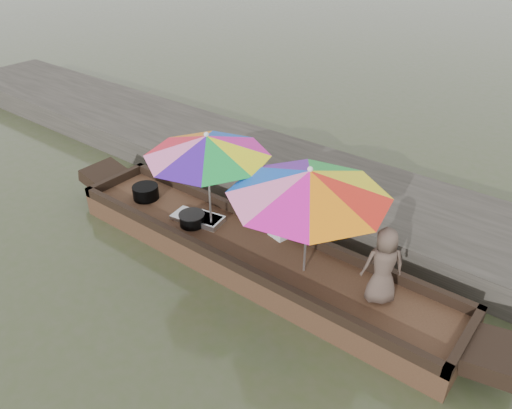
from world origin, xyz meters
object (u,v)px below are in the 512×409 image
Objects in this scene: charcoal_grill at (192,220)px; boat_hull at (252,256)px; tray_scallop at (190,216)px; cooking_pot at (146,192)px; umbrella_bow at (209,183)px; umbrella_stern at (307,222)px; supply_bag at (279,229)px; tray_crayfish at (206,220)px; vendor at (383,266)px.

boat_hull is at bearing 6.63° from charcoal_grill.
cooking_pot is at bearing -179.77° from tray_scallop.
umbrella_bow is 0.87× the size of umbrella_stern.
supply_bag is (0.16, 0.45, 0.30)m from boat_hull.
umbrella_bow is at bearing -154.43° from supply_bag.
umbrella_stern reaches higher than boat_hull.
boat_hull is 1.30m from umbrella_stern.
tray_crayfish is 0.29m from tray_scallop.
cooking_pot reaches higher than tray_crayfish.
vendor is 0.50× the size of umbrella_stern.
charcoal_grill is at bearing -173.37° from boat_hull.
umbrella_bow is (-0.78, 0.00, 0.95)m from boat_hull.
tray_scallop is at bearing -37.73° from vendor.
tray_crayfish is 1.18m from supply_bag.
vendor is (2.87, 0.05, 0.47)m from tray_crayfish.
tray_crayfish is at bearing 12.57° from tray_scallop.
boat_hull is 5.92× the size of vendor.
supply_bag is at bearing 25.12° from charcoal_grill.
tray_scallop is at bearing 0.23° from cooking_pot.
cooking_pot is 4.17m from vendor.
charcoal_grill is (-1.06, -0.12, 0.26)m from boat_hull.
umbrella_bow is (0.44, 0.01, 0.74)m from tray_scallop.
umbrella_bow reaches higher than cooking_pot.
cooking_pot is 0.82× the size of tray_scallop.
umbrella_stern reaches higher than tray_scallop.
charcoal_grill reaches higher than tray_scallop.
cooking_pot is at bearing -179.29° from umbrella_bow.
tray_scallop is at bearing -179.62° from umbrella_stern.
charcoal_grill is (0.16, -0.11, 0.06)m from tray_scallop.
charcoal_grill is 2.07m from umbrella_stern.
vendor is at bearing 3.02° from boat_hull.
umbrella_stern reaches higher than cooking_pot.
vendor is (1.76, -0.35, 0.39)m from supply_bag.
charcoal_grill is 0.36× the size of vendor.
boat_hull is 2.05m from vendor.
supply_bag is 0.14× the size of umbrella_stern.
vendor is at bearing 1.65° from cooking_pot.
umbrella_stern is (-1.03, -0.10, 0.26)m from vendor.
boat_hull is 1.23m from umbrella_bow.
umbrella_bow and umbrella_stern have the same top height.
umbrella_stern is at bearing -31.65° from supply_bag.
tray_scallop is (1.01, 0.00, -0.08)m from cooking_pot.
boat_hull is at bearing 0.65° from tray_scallop.
tray_scallop is 0.50× the size of vendor.
umbrella_bow reaches higher than charcoal_grill.
supply_bag is 1.23m from umbrella_bow.
supply_bag is 0.16× the size of umbrella_bow.
charcoal_grill reaches higher than tray_crayfish.
umbrella_stern reaches higher than charcoal_grill.
umbrella_stern is (0.73, -0.45, 0.65)m from supply_bag.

